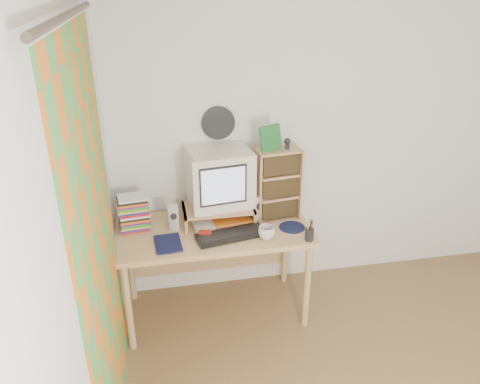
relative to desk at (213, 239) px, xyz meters
name	(u,v)px	position (x,y,z in m)	size (l,w,h in m)	color
back_wall	(335,138)	(1.03, 0.31, 0.63)	(3.50, 3.50, 0.00)	white
left_wall	(78,303)	(-0.72, -1.44, 0.63)	(3.50, 3.50, 0.00)	white
curtain	(101,258)	(-0.68, -0.96, 0.53)	(2.20, 2.20, 0.00)	orange
wall_disc	(218,123)	(0.10, 0.29, 0.81)	(0.25, 0.25, 0.02)	black
desk	(213,239)	(0.00, 0.00, 0.00)	(1.40, 0.70, 0.75)	tan
monitor_riser	(218,210)	(0.05, 0.04, 0.23)	(0.52, 0.30, 0.12)	tan
crt_monitor	(220,178)	(0.07, 0.09, 0.46)	(0.44, 0.44, 0.42)	silver
speaker_left	(173,217)	(-0.28, -0.02, 0.23)	(0.07, 0.07, 0.19)	silver
speaker_right	(258,208)	(0.35, -0.01, 0.24)	(0.08, 0.08, 0.21)	silver
keyboard	(231,235)	(0.10, -0.22, 0.15)	(0.49, 0.16, 0.03)	black
dvd_stack	(133,211)	(-0.56, 0.03, 0.28)	(0.21, 0.15, 0.30)	brown
cd_rack	(277,184)	(0.49, 0.03, 0.40)	(0.32, 0.17, 0.54)	tan
mug	(267,233)	(0.34, -0.28, 0.18)	(0.12, 0.12, 0.09)	silver
diary	(155,244)	(-0.43, -0.24, 0.16)	(0.21, 0.16, 0.04)	#0F1238
mousepad	(292,227)	(0.56, -0.17, 0.14)	(0.19, 0.19, 0.00)	#0F1533
pen_cup	(310,232)	(0.63, -0.36, 0.20)	(0.06, 0.06, 0.12)	black
papers	(220,219)	(0.06, 0.02, 0.16)	(0.32, 0.23, 0.04)	white
red_box	(206,235)	(-0.07, -0.19, 0.16)	(0.09, 0.06, 0.04)	#AB1C12
game_box	(270,138)	(0.43, 0.01, 0.77)	(0.15, 0.03, 0.19)	#1B5E27
webcam	(287,144)	(0.56, 0.03, 0.71)	(0.05, 0.05, 0.08)	black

